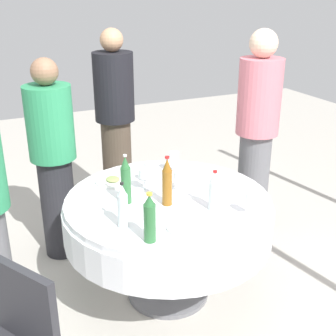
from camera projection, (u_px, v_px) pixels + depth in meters
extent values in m
plane|color=#B7B2A8|center=(168.00, 293.00, 3.14)|extent=(10.00, 10.00, 0.00)
cylinder|color=white|center=(168.00, 201.00, 2.86)|extent=(1.32, 1.32, 0.04)
cylinder|color=white|center=(168.00, 219.00, 2.91)|extent=(1.35, 1.35, 0.22)
cylinder|color=slate|center=(168.00, 264.00, 3.05)|extent=(0.14, 0.14, 0.48)
cylinder|color=slate|center=(168.00, 291.00, 3.13)|extent=(0.56, 0.56, 0.03)
cylinder|color=silver|center=(214.00, 196.00, 2.68)|extent=(0.07, 0.07, 0.18)
cone|color=silver|center=(215.00, 177.00, 2.63)|extent=(0.06, 0.06, 0.06)
cylinder|color=red|center=(215.00, 172.00, 2.62)|extent=(0.03, 0.03, 0.01)
cylinder|color=#8C5619|center=(167.00, 188.00, 2.73)|extent=(0.06, 0.06, 0.23)
cone|color=#8C5619|center=(167.00, 164.00, 2.67)|extent=(0.06, 0.06, 0.08)
cylinder|color=red|center=(167.00, 157.00, 2.65)|extent=(0.03, 0.03, 0.01)
cylinder|color=#2D6B38|center=(150.00, 223.00, 2.34)|extent=(0.07, 0.07, 0.21)
cone|color=#2D6B38|center=(149.00, 200.00, 2.29)|extent=(0.06, 0.06, 0.06)
cylinder|color=gold|center=(149.00, 194.00, 2.27)|extent=(0.03, 0.03, 0.01)
cylinder|color=silver|center=(123.00, 211.00, 2.48)|extent=(0.06, 0.06, 0.20)
cone|color=silver|center=(122.00, 190.00, 2.43)|extent=(0.05, 0.05, 0.06)
cylinder|color=black|center=(122.00, 183.00, 2.42)|extent=(0.02, 0.02, 0.01)
cylinder|color=#2D6B38|center=(126.00, 185.00, 2.75)|extent=(0.06, 0.06, 0.23)
cone|color=#2D6B38|center=(125.00, 162.00, 2.69)|extent=(0.06, 0.06, 0.07)
cylinder|color=silver|center=(125.00, 156.00, 2.68)|extent=(0.02, 0.02, 0.01)
cylinder|color=white|center=(144.00, 189.00, 2.97)|extent=(0.06, 0.06, 0.00)
cylinder|color=white|center=(144.00, 183.00, 2.95)|extent=(0.01, 0.01, 0.08)
cylinder|color=white|center=(144.00, 173.00, 2.92)|extent=(0.08, 0.08, 0.06)
cylinder|color=white|center=(149.00, 183.00, 3.07)|extent=(0.06, 0.06, 0.00)
cylinder|color=white|center=(149.00, 177.00, 3.05)|extent=(0.01, 0.01, 0.08)
cylinder|color=white|center=(149.00, 167.00, 3.02)|extent=(0.07, 0.07, 0.07)
cylinder|color=gold|center=(149.00, 170.00, 3.03)|extent=(0.06, 0.06, 0.03)
cylinder|color=white|center=(178.00, 192.00, 2.93)|extent=(0.06, 0.06, 0.00)
cylinder|color=white|center=(178.00, 186.00, 2.92)|extent=(0.01, 0.01, 0.08)
cylinder|color=white|center=(179.00, 176.00, 2.89)|extent=(0.06, 0.06, 0.07)
cylinder|color=white|center=(249.00, 214.00, 2.65)|extent=(0.06, 0.06, 0.00)
cylinder|color=white|center=(249.00, 208.00, 2.63)|extent=(0.01, 0.01, 0.07)
cylinder|color=white|center=(250.00, 198.00, 2.61)|extent=(0.06, 0.06, 0.06)
cylinder|color=white|center=(174.00, 172.00, 3.25)|extent=(0.06, 0.06, 0.00)
cylinder|color=white|center=(174.00, 167.00, 3.23)|extent=(0.01, 0.01, 0.07)
cylinder|color=white|center=(174.00, 157.00, 3.21)|extent=(0.07, 0.07, 0.07)
cylinder|color=maroon|center=(174.00, 160.00, 3.21)|extent=(0.06, 0.06, 0.03)
cylinder|color=white|center=(113.00, 181.00, 3.07)|extent=(0.23, 0.23, 0.02)
ellipsoid|color=#8C9E59|center=(113.00, 179.00, 3.06)|extent=(0.10, 0.09, 0.02)
cylinder|color=white|center=(185.00, 227.00, 2.49)|extent=(0.21, 0.21, 0.02)
cube|color=silver|center=(97.00, 202.00, 2.80)|extent=(0.06, 0.18, 0.00)
cube|color=white|center=(182.00, 180.00, 3.09)|extent=(0.20, 0.20, 0.02)
cylinder|color=#4C3F33|center=(118.00, 169.00, 4.04)|extent=(0.26, 0.26, 0.91)
cylinder|color=black|center=(114.00, 87.00, 3.76)|extent=(0.34, 0.34, 0.57)
sphere|color=tan|center=(112.00, 40.00, 3.61)|extent=(0.19, 0.19, 0.19)
cylinder|color=#26262B|center=(59.00, 207.00, 3.47)|extent=(0.26, 0.26, 0.81)
cylinder|color=#2D8C59|center=(50.00, 123.00, 3.22)|extent=(0.34, 0.34, 0.54)
sphere|color=#8C664C|center=(44.00, 71.00, 3.08)|extent=(0.19, 0.19, 0.19)
cylinder|color=slate|center=(253.00, 184.00, 3.77)|extent=(0.26, 0.26, 0.89)
cylinder|color=#D8727F|center=(259.00, 97.00, 3.48)|extent=(0.34, 0.34, 0.59)
sphere|color=beige|center=(264.00, 43.00, 3.33)|extent=(0.22, 0.22, 0.22)
cube|color=#2D2D33|center=(25.00, 307.00, 2.01)|extent=(0.36, 0.24, 0.42)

